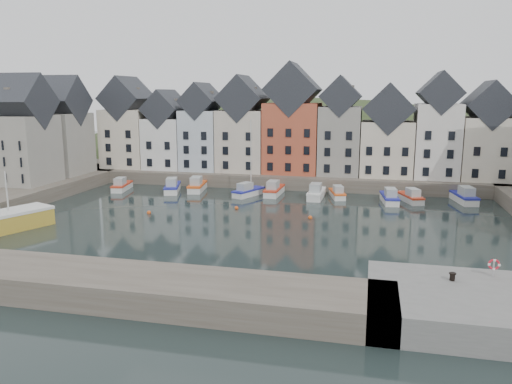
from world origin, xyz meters
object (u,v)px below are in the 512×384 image
(boat_d, at_px, (248,191))
(life_ring_post, at_px, (494,265))
(boat_a, at_px, (122,186))
(mooring_bollard, at_px, (452,276))

(boat_d, distance_m, life_ring_post, 42.34)
(boat_a, height_order, mooring_bollard, mooring_bollard)
(mooring_bollard, distance_m, life_ring_post, 3.33)
(boat_a, distance_m, boat_d, 20.27)
(boat_a, xyz_separation_m, mooring_bollard, (43.58, -34.59, 1.63))
(boat_a, height_order, life_ring_post, life_ring_post)
(boat_d, bearing_deg, life_ring_post, -28.82)
(mooring_bollard, height_order, life_ring_post, life_ring_post)
(boat_d, xyz_separation_m, life_ring_post, (26.24, -33.17, 2.13))
(mooring_bollard, xyz_separation_m, life_ring_post, (2.93, 1.49, 0.55))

